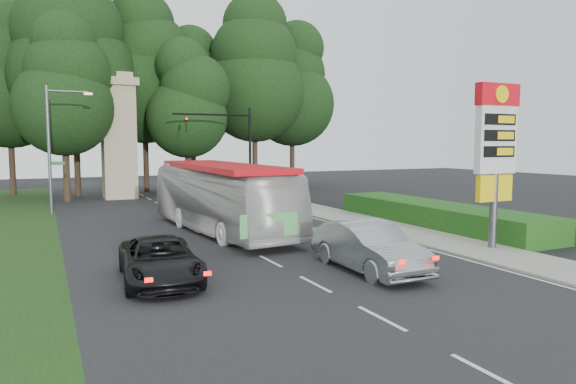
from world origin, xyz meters
name	(u,v)px	position (x,y,z in m)	size (l,w,h in m)	color
ground	(323,289)	(0.00, 0.00, 0.00)	(120.00, 120.00, 0.00)	black
road_surface	(208,230)	(0.00, 12.00, 0.01)	(14.00, 80.00, 0.02)	black
sidewalk_right	(349,218)	(8.50, 12.00, 0.06)	(3.00, 80.00, 0.12)	gray
grass_verge_left	(6,226)	(-9.50, 18.00, 0.01)	(5.00, 50.00, 0.02)	#193814
hedge	(436,215)	(11.50, 8.00, 0.60)	(3.00, 14.00, 1.20)	#164612
gas_station_pylon	(496,143)	(9.20, 1.99, 4.45)	(2.10, 0.45, 6.85)	#59595E
traffic_signal_mast	(234,141)	(5.68, 24.00, 4.67)	(6.10, 0.35, 7.20)	black
streetlight_signs	(52,144)	(-6.99, 22.01, 4.44)	(2.75, 0.98, 8.00)	#59595E
monument	(119,135)	(-2.00, 30.00, 5.10)	(3.00, 3.00, 10.05)	tan
tree_west_near	(8,78)	(-10.00, 37.00, 10.02)	(8.40, 8.40, 16.50)	#2D2116
tree_center_left	(73,51)	(-5.00, 33.00, 12.02)	(10.08, 10.08, 19.80)	#2D2116
tree_center_right	(144,71)	(1.00, 35.00, 11.02)	(9.24, 9.24, 18.15)	#2D2116
tree_east_near	(192,90)	(6.00, 37.00, 9.68)	(8.12, 8.12, 15.95)	#2D2116
tree_east_mid	(254,71)	(11.00, 33.00, 11.35)	(9.52, 9.52, 18.70)	#2D2116
tree_far_east	(292,86)	(16.00, 35.00, 10.35)	(8.68, 8.68, 17.05)	#2D2116
tree_monument_left	(63,87)	(-6.00, 29.00, 8.68)	(7.28, 7.28, 14.30)	#2D2116
tree_monument_right	(187,101)	(3.50, 29.50, 8.01)	(6.72, 6.72, 13.20)	#2D2116
transit_bus	(221,198)	(0.36, 10.97, 1.72)	(2.88, 12.32, 3.43)	silver
sedan_silver	(368,247)	(2.50, 1.23, 0.86)	(1.82, 5.22, 1.72)	#989B9F
suv_charcoal	(160,260)	(-4.30, 2.99, 0.70)	(2.33, 5.05, 1.40)	black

